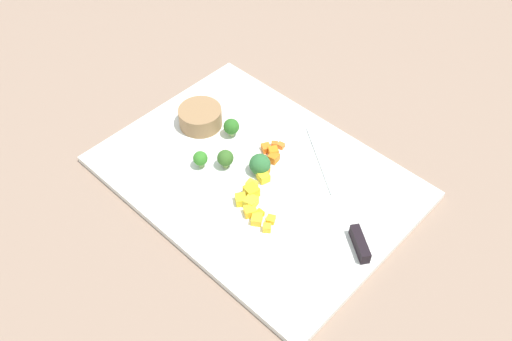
# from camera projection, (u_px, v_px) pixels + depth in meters

# --- Properties ---
(ground_plane) EXTENTS (4.00, 4.00, 0.00)m
(ground_plane) POSITION_uv_depth(u_px,v_px,m) (256.00, 179.00, 0.94)
(ground_plane) COLOR #8C715F
(cutting_board) EXTENTS (0.50, 0.37, 0.01)m
(cutting_board) POSITION_uv_depth(u_px,v_px,m) (256.00, 177.00, 0.93)
(cutting_board) COLOR white
(cutting_board) RESTS_ON ground_plane
(prep_bowl) EXTENTS (0.08, 0.08, 0.04)m
(prep_bowl) POSITION_uv_depth(u_px,v_px,m) (200.00, 117.00, 1.00)
(prep_bowl) COLOR #956E48
(prep_bowl) RESTS_ON cutting_board
(chef_knife) EXTENTS (0.25, 0.19, 0.02)m
(chef_knife) POSITION_uv_depth(u_px,v_px,m) (345.00, 213.00, 0.87)
(chef_knife) COLOR silver
(chef_knife) RESTS_ON cutting_board
(carrot_dice_0) EXTENTS (0.01, 0.01, 0.01)m
(carrot_dice_0) POSITION_uv_depth(u_px,v_px,m) (263.00, 159.00, 0.95)
(carrot_dice_0) COLOR orange
(carrot_dice_0) RESTS_ON cutting_board
(carrot_dice_1) EXTENTS (0.02, 0.02, 0.02)m
(carrot_dice_1) POSITION_uv_depth(u_px,v_px,m) (260.00, 163.00, 0.94)
(carrot_dice_1) COLOR orange
(carrot_dice_1) RESTS_ON cutting_board
(carrot_dice_2) EXTENTS (0.02, 0.02, 0.01)m
(carrot_dice_2) POSITION_uv_depth(u_px,v_px,m) (266.00, 148.00, 0.96)
(carrot_dice_2) COLOR orange
(carrot_dice_2) RESTS_ON cutting_board
(carrot_dice_3) EXTENTS (0.02, 0.02, 0.01)m
(carrot_dice_3) POSITION_uv_depth(u_px,v_px,m) (264.00, 171.00, 0.93)
(carrot_dice_3) COLOR orange
(carrot_dice_3) RESTS_ON cutting_board
(carrot_dice_4) EXTENTS (0.01, 0.01, 0.01)m
(carrot_dice_4) POSITION_uv_depth(u_px,v_px,m) (275.00, 144.00, 0.97)
(carrot_dice_4) COLOR orange
(carrot_dice_4) RESTS_ON cutting_board
(carrot_dice_5) EXTENTS (0.02, 0.02, 0.02)m
(carrot_dice_5) POSITION_uv_depth(u_px,v_px,m) (273.00, 152.00, 0.95)
(carrot_dice_5) COLOR orange
(carrot_dice_5) RESTS_ON cutting_board
(carrot_dice_6) EXTENTS (0.01, 0.01, 0.01)m
(carrot_dice_6) POSITION_uv_depth(u_px,v_px,m) (281.00, 146.00, 0.97)
(carrot_dice_6) COLOR orange
(carrot_dice_6) RESTS_ON cutting_board
(carrot_dice_7) EXTENTS (0.02, 0.02, 0.01)m
(carrot_dice_7) POSITION_uv_depth(u_px,v_px,m) (275.00, 159.00, 0.94)
(carrot_dice_7) COLOR orange
(carrot_dice_7) RESTS_ON cutting_board
(pepper_dice_0) EXTENTS (0.02, 0.02, 0.01)m
(pepper_dice_0) POSITION_uv_depth(u_px,v_px,m) (241.00, 200.00, 0.88)
(pepper_dice_0) COLOR yellow
(pepper_dice_0) RESTS_ON cutting_board
(pepper_dice_1) EXTENTS (0.02, 0.02, 0.02)m
(pepper_dice_1) POSITION_uv_depth(u_px,v_px,m) (251.00, 202.00, 0.88)
(pepper_dice_1) COLOR yellow
(pepper_dice_1) RESTS_ON cutting_board
(pepper_dice_2) EXTENTS (0.01, 0.01, 0.01)m
(pepper_dice_2) POSITION_uv_depth(u_px,v_px,m) (260.00, 214.00, 0.87)
(pepper_dice_2) COLOR yellow
(pepper_dice_2) RESTS_ON cutting_board
(pepper_dice_3) EXTENTS (0.02, 0.02, 0.01)m
(pepper_dice_3) POSITION_uv_depth(u_px,v_px,m) (252.00, 185.00, 0.91)
(pepper_dice_3) COLOR yellow
(pepper_dice_3) RESTS_ON cutting_board
(pepper_dice_4) EXTENTS (0.02, 0.02, 0.01)m
(pepper_dice_4) POSITION_uv_depth(u_px,v_px,m) (267.00, 228.00, 0.85)
(pepper_dice_4) COLOR yellow
(pepper_dice_4) RESTS_ON cutting_board
(pepper_dice_5) EXTENTS (0.02, 0.02, 0.01)m
(pepper_dice_5) POSITION_uv_depth(u_px,v_px,m) (271.00, 219.00, 0.86)
(pepper_dice_5) COLOR yellow
(pepper_dice_5) RESTS_ON cutting_board
(pepper_dice_6) EXTENTS (0.02, 0.02, 0.01)m
(pepper_dice_6) POSITION_uv_depth(u_px,v_px,m) (250.00, 211.00, 0.87)
(pepper_dice_6) COLOR yellow
(pepper_dice_6) RESTS_ON cutting_board
(pepper_dice_7) EXTENTS (0.03, 0.02, 0.02)m
(pepper_dice_7) POSITION_uv_depth(u_px,v_px,m) (251.00, 191.00, 0.89)
(pepper_dice_7) COLOR yellow
(pepper_dice_7) RESTS_ON cutting_board
(pepper_dice_8) EXTENTS (0.02, 0.02, 0.01)m
(pepper_dice_8) POSITION_uv_depth(u_px,v_px,m) (257.00, 219.00, 0.86)
(pepper_dice_8) COLOR yellow
(pepper_dice_8) RESTS_ON cutting_board
(pepper_dice_9) EXTENTS (0.02, 0.02, 0.02)m
(pepper_dice_9) POSITION_uv_depth(u_px,v_px,m) (265.00, 175.00, 0.92)
(pepper_dice_9) COLOR yellow
(pepper_dice_9) RESTS_ON cutting_board
(broccoli_floret_0) EXTENTS (0.02, 0.02, 0.03)m
(broccoli_floret_0) POSITION_uv_depth(u_px,v_px,m) (200.00, 159.00, 0.93)
(broccoli_floret_0) COLOR #88AC61
(broccoli_floret_0) RESTS_ON cutting_board
(broccoli_floret_1) EXTENTS (0.03, 0.03, 0.04)m
(broccoli_floret_1) POSITION_uv_depth(u_px,v_px,m) (225.00, 158.00, 0.93)
(broccoli_floret_1) COLOR #92B559
(broccoli_floret_1) RESTS_ON cutting_board
(broccoli_floret_2) EXTENTS (0.04, 0.04, 0.04)m
(broccoli_floret_2) POSITION_uv_depth(u_px,v_px,m) (258.00, 163.00, 0.92)
(broccoli_floret_2) COLOR #87B363
(broccoli_floret_2) RESTS_ON cutting_board
(broccoli_floret_3) EXTENTS (0.03, 0.03, 0.04)m
(broccoli_floret_3) POSITION_uv_depth(u_px,v_px,m) (231.00, 127.00, 0.98)
(broccoli_floret_3) COLOR #95B46C
(broccoli_floret_3) RESTS_ON cutting_board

